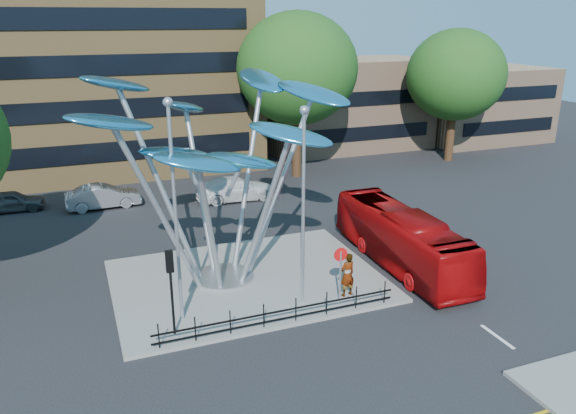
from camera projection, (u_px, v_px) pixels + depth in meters
name	position (u px, v px, depth m)	size (l,w,h in m)	color
ground	(321.00, 344.00, 20.98)	(120.00, 120.00, 0.00)	black
traffic_island	(247.00, 280.00, 25.90)	(12.00, 9.00, 0.15)	slate
low_building_near	(344.00, 104.00, 51.67)	(15.00, 8.00, 8.00)	tan
low_building_far	(481.00, 104.00, 54.90)	(12.00, 8.00, 7.00)	tan
tree_right	(297.00, 69.00, 40.56)	(8.80, 8.80, 12.11)	black
tree_far	(456.00, 75.00, 45.69)	(8.00, 8.00, 10.81)	black
leaf_sculpture	(215.00, 134.00, 23.95)	(12.72, 9.54, 9.51)	#9EA0A5
street_lamp_left	(174.00, 195.00, 20.79)	(0.36, 0.36, 8.80)	#9EA0A5
street_lamp_right	(303.00, 191.00, 22.16)	(0.36, 0.36, 8.30)	#9EA0A5
traffic_light_island	(170.00, 275.00, 20.62)	(0.28, 0.18, 3.42)	black
no_entry_sign_island	(340.00, 265.00, 23.31)	(0.60, 0.10, 2.45)	#9EA0A5
pedestrian_railing_front	(280.00, 315.00, 21.96)	(10.00, 0.06, 1.00)	black
red_bus	(401.00, 238.00, 27.32)	(2.32, 9.94, 2.77)	#990708
pedestrian	(347.00, 275.00, 24.04)	(0.72, 0.47, 1.96)	gray
parked_car_left	(11.00, 201.00, 35.14)	(1.56, 3.88, 1.32)	#3F4347
parked_car_mid	(103.00, 196.00, 35.74)	(1.60, 4.58, 1.51)	#929399
parked_car_right	(236.00, 189.00, 37.29)	(2.15, 5.30, 1.54)	silver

